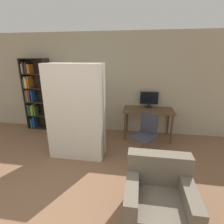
# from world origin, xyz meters

# --- Properties ---
(wall_back) EXTENTS (8.00, 0.06, 2.70)m
(wall_back) POSITION_xyz_m (0.00, 3.40, 1.35)
(wall_back) COLOR tan
(wall_back) RESTS_ON ground
(desk) EXTENTS (1.26, 0.67, 0.78)m
(desk) POSITION_xyz_m (1.46, 3.04, 0.67)
(desk) COLOR brown
(desk) RESTS_ON ground
(monitor) EXTENTS (0.48, 0.21, 0.42)m
(monitor) POSITION_xyz_m (1.47, 3.25, 1.00)
(monitor) COLOR black
(monitor) RESTS_ON desk
(office_chair) EXTENTS (0.60, 0.60, 0.94)m
(office_chair) POSITION_xyz_m (1.37, 2.11, 0.38)
(office_chair) COLOR #4C4C51
(office_chair) RESTS_ON ground
(bookshelf) EXTENTS (0.73, 0.35, 2.03)m
(bookshelf) POSITION_xyz_m (-1.78, 3.23, 1.01)
(bookshelf) COLOR #2D2319
(bookshelf) RESTS_ON ground
(mattress_near) EXTENTS (1.14, 0.18, 1.97)m
(mattress_near) POSITION_xyz_m (-0.06, 1.77, 0.98)
(mattress_near) COLOR beige
(mattress_near) RESTS_ON ground
(mattress_far) EXTENTS (1.14, 0.18, 1.97)m
(mattress_far) POSITION_xyz_m (-0.06, 2.09, 0.98)
(mattress_far) COLOR beige
(mattress_far) RESTS_ON ground
(armchair) EXTENTS (0.85, 0.80, 0.85)m
(armchair) POSITION_xyz_m (1.52, 0.54, 0.32)
(armchair) COLOR #665B4C
(armchair) RESTS_ON ground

